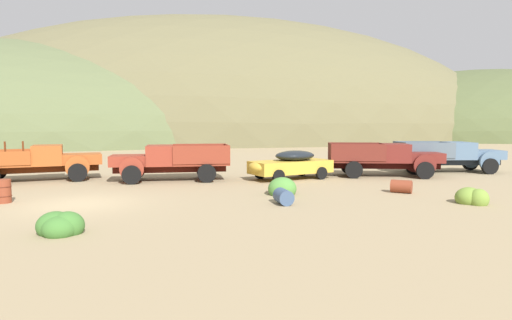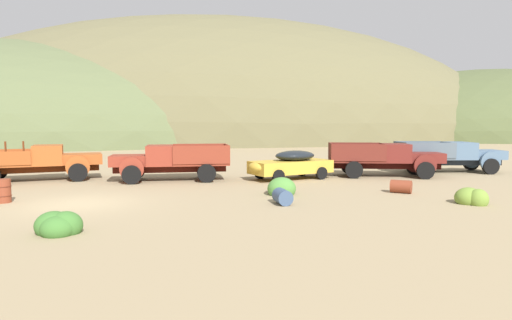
% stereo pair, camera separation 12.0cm
% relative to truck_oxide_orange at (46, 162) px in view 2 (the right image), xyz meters
% --- Properties ---
extents(ground_plane, '(300.00, 300.00, 0.00)m').
position_rel_truck_oxide_orange_xyz_m(ground_plane, '(2.75, -7.69, -1.01)').
color(ground_plane, '#998460').
extents(hill_far_left, '(113.23, 63.51, 32.63)m').
position_rel_truck_oxide_orange_xyz_m(hill_far_left, '(-17.91, 55.87, -1.01)').
color(hill_far_left, '#56603D').
rests_on(hill_far_left, ground).
extents(hill_center, '(119.41, 71.43, 46.40)m').
position_rel_truck_oxide_orange_xyz_m(hill_center, '(19.79, 62.76, -1.01)').
color(hill_center, brown).
rests_on(hill_center, ground).
extents(hill_distant, '(76.22, 53.19, 28.04)m').
position_rel_truck_oxide_orange_xyz_m(hill_distant, '(74.78, 52.34, -1.01)').
color(hill_distant, '#4C5633').
rests_on(hill_distant, ground).
extents(truck_oxide_orange, '(6.82, 3.33, 2.16)m').
position_rel_truck_oxide_orange_xyz_m(truck_oxide_orange, '(0.00, 0.00, 0.00)').
color(truck_oxide_orange, '#51220D').
rests_on(truck_oxide_orange, ground).
extents(truck_rust_red, '(6.25, 2.78, 1.91)m').
position_rel_truck_oxide_orange_xyz_m(truck_rust_red, '(6.10, -1.58, 0.01)').
color(truck_rust_red, '#42140D').
rests_on(truck_rust_red, ground).
extents(car_faded_yellow, '(5.04, 3.03, 1.57)m').
position_rel_truck_oxide_orange_xyz_m(car_faded_yellow, '(12.80, -2.53, -0.19)').
color(car_faded_yellow, gold).
rests_on(car_faded_yellow, ground).
extents(truck_oxblood, '(6.59, 3.92, 1.91)m').
position_rel_truck_oxide_orange_xyz_m(truck_oxblood, '(18.94, -2.74, 0.01)').
color(truck_oxblood, black).
rests_on(truck_oxblood, ground).
extents(truck_chalk_blue, '(6.63, 3.56, 1.91)m').
position_rel_truck_oxide_orange_xyz_m(truck_chalk_blue, '(24.01, -1.68, 0.01)').
color(truck_chalk_blue, '#262D39').
rests_on(truck_chalk_blue, ground).
extents(oil_drum_spare, '(0.61, 0.61, 0.91)m').
position_rel_truck_oxide_orange_xyz_m(oil_drum_spare, '(-0.04, -6.72, -0.56)').
color(oil_drum_spare, brown).
rests_on(oil_drum_spare, ground).
extents(oil_drum_foreground, '(0.58, 0.92, 0.58)m').
position_rel_truck_oxide_orange_xyz_m(oil_drum_foreground, '(10.34, -9.51, -0.72)').
color(oil_drum_foreground, '#384C6B').
rests_on(oil_drum_foreground, ground).
extents(oil_drum_tipped, '(1.03, 1.00, 0.57)m').
position_rel_truck_oxide_orange_xyz_m(oil_drum_tipped, '(16.18, -8.16, -0.72)').
color(oil_drum_tipped, brown).
rests_on(oil_drum_tipped, ground).
extents(bush_near_barrel, '(1.04, 1.16, 0.80)m').
position_rel_truck_oxide_orange_xyz_m(bush_near_barrel, '(17.35, -11.11, -0.80)').
color(bush_near_barrel, olive).
rests_on(bush_near_barrel, ground).
extents(bush_back_edge, '(1.23, 1.45, 0.98)m').
position_rel_truck_oxide_orange_xyz_m(bush_back_edge, '(10.92, -7.35, -0.77)').
color(bush_back_edge, '#4C8438').
rests_on(bush_back_edge, ground).
extents(bush_lone_scrub, '(1.29, 1.13, 0.80)m').
position_rel_truck_oxide_orange_xyz_m(bush_lone_scrub, '(3.06, -12.32, -0.80)').
color(bush_lone_scrub, '#3D702D').
rests_on(bush_lone_scrub, ground).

